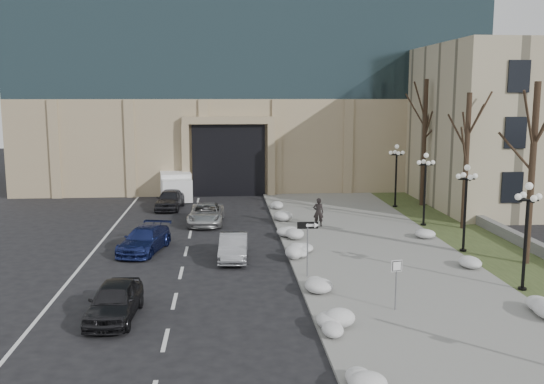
{
  "coord_description": "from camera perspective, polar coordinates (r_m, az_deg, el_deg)",
  "views": [
    {
      "loc": [
        -4.41,
        -18.03,
        8.38
      ],
      "look_at": [
        -1.99,
        12.11,
        3.5
      ],
      "focal_mm": 40.0,
      "sensor_mm": 36.0,
      "label": 1
    }
  ],
  "objects": [
    {
      "name": "car_e",
      "position": [
        45.25,
        -9.59,
        -0.68
      ],
      "size": [
        2.13,
        4.48,
        1.48
      ],
      "primitive_type": "imported",
      "rotation": [
        0.0,
        0.0,
        -0.09
      ],
      "color": "#29292E",
      "rests_on": "ground"
    },
    {
      "name": "sidewalk",
      "position": [
        34.03,
        9.04,
        -5.1
      ],
      "size": [
        9.0,
        40.0,
        0.12
      ],
      "primitive_type": "cube",
      "color": "gray",
      "rests_on": "ground"
    },
    {
      "name": "pedestrian",
      "position": [
        38.38,
        4.39,
        -1.9
      ],
      "size": [
        0.72,
        0.53,
        1.82
      ],
      "primitive_type": "imported",
      "rotation": [
        0.0,
        0.0,
        3.0
      ],
      "color": "black",
      "rests_on": "sidewalk"
    },
    {
      "name": "box_truck",
      "position": [
        50.32,
        -9.09,
        0.67
      ],
      "size": [
        3.19,
        7.05,
        2.16
      ],
      "rotation": [
        0.0,
        0.0,
        0.13
      ],
      "color": "white",
      "rests_on": "ground"
    },
    {
      "name": "stone_wall",
      "position": [
        38.63,
        20.71,
        -3.43
      ],
      "size": [
        0.5,
        30.0,
        0.7
      ],
      "primitive_type": "cube",
      "color": "slate",
      "rests_on": "ground"
    },
    {
      "name": "car_a",
      "position": [
        23.88,
        -14.6,
        -9.88
      ],
      "size": [
        1.9,
        4.25,
        1.42
      ],
      "primitive_type": "imported",
      "rotation": [
        0.0,
        0.0,
        -0.05
      ],
      "color": "black",
      "rests_on": "ground"
    },
    {
      "name": "grass_strip",
      "position": [
        36.1,
        19.15,
        -4.69
      ],
      "size": [
        4.0,
        40.0,
        0.1
      ],
      "primitive_type": "cube",
      "color": "#394522",
      "rests_on": "ground"
    },
    {
      "name": "ground",
      "position": [
        20.37,
        8.65,
        -15.24
      ],
      "size": [
        160.0,
        160.0,
        0.0
      ],
      "primitive_type": "plane",
      "color": "black",
      "rests_on": "ground"
    },
    {
      "name": "one_way_sign",
      "position": [
        27.58,
        3.72,
        -3.77
      ],
      "size": [
        1.0,
        0.27,
        2.68
      ],
      "rotation": [
        0.0,
        0.0,
        0.01
      ],
      "color": "slate",
      "rests_on": "ground"
    },
    {
      "name": "lamppost_c",
      "position": [
        39.51,
        14.23,
        1.17
      ],
      "size": [
        1.18,
        1.18,
        4.76
      ],
      "color": "black",
      "rests_on": "ground"
    },
    {
      "name": "snow_clump_i",
      "position": [
        30.73,
        18.21,
        -6.55
      ],
      "size": [
        1.1,
        1.6,
        0.36
      ],
      "primitive_type": "ellipsoid",
      "color": "silver",
      "rests_on": "sidewalk"
    },
    {
      "name": "snow_clump_c",
      "position": [
        26.02,
        3.68,
        -8.95
      ],
      "size": [
        1.1,
        1.6,
        0.36
      ],
      "primitive_type": "ellipsoid",
      "color": "silver",
      "rests_on": "sidewalk"
    },
    {
      "name": "car_d",
      "position": [
        39.78,
        -6.23,
        -2.07
      ],
      "size": [
        2.4,
        4.89,
        1.34
      ],
      "primitive_type": "imported",
      "rotation": [
        0.0,
        0.0,
        -0.04
      ],
      "color": "#B4B4B4",
      "rests_on": "ground"
    },
    {
      "name": "keep_sign",
      "position": [
        23.98,
        11.63,
        -7.59
      ],
      "size": [
        0.45,
        0.15,
        2.1
      ],
      "rotation": [
        0.0,
        0.0,
        0.24
      ],
      "color": "slate",
      "rests_on": "ground"
    },
    {
      "name": "snow_clump_d",
      "position": [
        31.3,
        2.51,
        -5.8
      ],
      "size": [
        1.1,
        1.6,
        0.36
      ],
      "primitive_type": "ellipsoid",
      "color": "silver",
      "rests_on": "sidewalk"
    },
    {
      "name": "lamppost_a",
      "position": [
        27.7,
        22.85,
        -2.61
      ],
      "size": [
        1.18,
        1.18,
        4.76
      ],
      "color": "black",
      "rests_on": "ground"
    },
    {
      "name": "snow_clump_f",
      "position": [
        40.13,
        1.14,
        -2.45
      ],
      "size": [
        1.1,
        1.6,
        0.36
      ],
      "primitive_type": "ellipsoid",
      "color": "silver",
      "rests_on": "sidewalk"
    },
    {
      "name": "snow_clump_j",
      "position": [
        36.5,
        14.79,
        -3.93
      ],
      "size": [
        1.1,
        1.6,
        0.36
      ],
      "primitive_type": "ellipsoid",
      "color": "silver",
      "rests_on": "sidewalk"
    },
    {
      "name": "car_b",
      "position": [
        31.2,
        -3.65,
        -5.17
      ],
      "size": [
        1.61,
        4.1,
        1.33
      ],
      "primitive_type": "imported",
      "rotation": [
        0.0,
        0.0,
        -0.05
      ],
      "color": "#9A9BA1",
      "rests_on": "ground"
    },
    {
      "name": "snow_clump_e",
      "position": [
        35.4,
        1.79,
        -4.03
      ],
      "size": [
        1.1,
        1.6,
        0.36
      ],
      "primitive_type": "ellipsoid",
      "color": "silver",
      "rests_on": "sidewalk"
    },
    {
      "name": "car_c",
      "position": [
        33.33,
        -11.92,
        -4.42
      ],
      "size": [
        2.89,
        4.9,
        1.33
      ],
      "primitive_type": "imported",
      "rotation": [
        0.0,
        0.0,
        -0.24
      ],
      "color": "navy",
      "rests_on": "ground"
    },
    {
      "name": "snow_clump_k",
      "position": [
        32.3,
        2.63,
        -5.33
      ],
      "size": [
        1.1,
        1.6,
        0.36
      ],
      "primitive_type": "ellipsoid",
      "color": "silver",
      "rests_on": "sidewalk"
    },
    {
      "name": "curb",
      "position": [
        33.27,
        1.45,
        -5.3
      ],
      "size": [
        0.3,
        40.0,
        0.14
      ],
      "primitive_type": "cube",
      "color": "gray",
      "rests_on": "ground"
    },
    {
      "name": "tree_mid",
      "position": [
        39.1,
        17.9,
        4.51
      ],
      "size": [
        3.2,
        3.2,
        8.5
      ],
      "color": "black",
      "rests_on": "ground"
    },
    {
      "name": "snow_clump_h",
      "position": [
        25.68,
        24.19,
        -10.01
      ],
      "size": [
        1.1,
        1.6,
        0.36
      ],
      "primitive_type": "ellipsoid",
      "color": "silver",
      "rests_on": "sidewalk"
    },
    {
      "name": "lamppost_b",
      "position": [
        33.5,
        17.78,
        -0.39
      ],
      "size": [
        1.18,
        1.18,
        4.76
      ],
      "color": "black",
      "rests_on": "ground"
    },
    {
      "name": "snow_clump_b",
      "position": [
        22.04,
        6.45,
        -12.4
      ],
      "size": [
        1.1,
        1.6,
        0.36
      ],
      "primitive_type": "ellipsoid",
      "color": "silver",
      "rests_on": "sidewalk"
    },
    {
      "name": "lamppost_d",
      "position": [
        45.66,
        11.62,
        2.31
      ],
      "size": [
        1.18,
        1.18,
        4.76
      ],
      "color": "black",
      "rests_on": "ground"
    },
    {
      "name": "tree_far",
      "position": [
        46.54,
        14.19,
        6.15
      ],
      "size": [
        3.2,
        3.2,
        9.5
      ],
      "color": "black",
      "rests_on": "ground"
    },
    {
      "name": "snow_clump_g",
      "position": [
        44.46,
        0.2,
        -1.3
      ],
      "size": [
        1.1,
        1.6,
        0.36
      ],
      "primitive_type": "ellipsoid",
      "color": "silver",
      "rests_on": "sidewalk"
    },
    {
      "name": "tree_near",
      "position": [
        31.85,
        23.4,
        3.82
      ],
      "size": [
        3.2,
        3.2,
        9.0
      ],
      "color": "black",
      "rests_on": "ground"
    },
    {
      "name": "snow_clump_a",
      "position": [
        18.32,
        8.57,
        -17.12
      ],
      "size": [
        1.1,
        1.6,
        0.36
      ],
      "primitive_type": "ellipsoid",
      "color": "silver",
      "rests_on": "sidewalk"
    }
  ]
}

